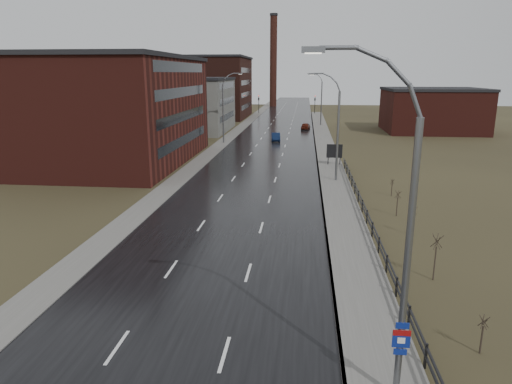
% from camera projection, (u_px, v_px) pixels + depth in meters
% --- Properties ---
extents(road, '(14.00, 300.00, 0.06)m').
position_uv_depth(road, '(271.00, 146.00, 72.92)').
color(road, black).
rests_on(road, ground).
extents(sidewalk_right, '(3.20, 180.00, 0.18)m').
position_uv_depth(sidewalk_right, '(334.00, 183.00, 47.97)').
color(sidewalk_right, '#595651').
rests_on(sidewalk_right, ground).
extents(curb_right, '(0.16, 180.00, 0.18)m').
position_uv_depth(curb_right, '(320.00, 183.00, 48.13)').
color(curb_right, slate).
rests_on(curb_right, ground).
extents(sidewalk_left, '(2.40, 260.00, 0.12)m').
position_uv_depth(sidewalk_left, '(220.00, 145.00, 73.76)').
color(sidewalk_left, '#595651').
rests_on(sidewalk_left, ground).
extents(warehouse_near, '(22.44, 28.56, 13.50)m').
position_uv_depth(warehouse_near, '(101.00, 109.00, 58.95)').
color(warehouse_near, '#471914').
rests_on(warehouse_near, ground).
extents(warehouse_mid, '(16.32, 20.40, 10.50)m').
position_uv_depth(warehouse_mid, '(188.00, 104.00, 90.77)').
color(warehouse_mid, slate).
rests_on(warehouse_mid, ground).
extents(warehouse_far, '(26.52, 24.48, 15.50)m').
position_uv_depth(warehouse_far, '(197.00, 87.00, 119.51)').
color(warehouse_far, '#331611').
rests_on(warehouse_far, ground).
extents(building_right, '(18.36, 16.32, 8.50)m').
position_uv_depth(building_right, '(432.00, 110.00, 89.90)').
color(building_right, '#471914').
rests_on(building_right, ground).
extents(smokestack, '(2.70, 2.70, 30.70)m').
position_uv_depth(smokestack, '(273.00, 60.00, 156.22)').
color(smokestack, '#331611').
rests_on(smokestack, ground).
extents(streetlight_main, '(3.91, 0.29, 12.11)m').
position_uv_depth(streetlight_main, '(399.00, 240.00, 14.72)').
color(streetlight_main, slate).
rests_on(streetlight_main, ground).
extents(streetlight_right_mid, '(3.36, 0.28, 11.35)m').
position_uv_depth(streetlight_right_mid, '(335.00, 127.00, 47.49)').
color(streetlight_right_mid, slate).
rests_on(streetlight_right_mid, ground).
extents(streetlight_left, '(3.36, 0.28, 11.35)m').
position_uv_depth(streetlight_left, '(225.00, 108.00, 74.17)').
color(streetlight_left, slate).
rests_on(streetlight_left, ground).
extents(streetlight_right_far, '(3.36, 0.28, 11.35)m').
position_uv_depth(streetlight_right_far, '(320.00, 99.00, 99.44)').
color(streetlight_right_far, slate).
rests_on(streetlight_right_far, ground).
extents(guardrail, '(0.10, 53.05, 1.10)m').
position_uv_depth(guardrail, '(374.00, 231.00, 31.58)').
color(guardrail, black).
rests_on(guardrail, ground).
extents(shrub_b, '(0.42, 0.44, 1.72)m').
position_uv_depth(shrub_b, '(482.00, 334.00, 18.72)').
color(shrub_b, '#382D23').
rests_on(shrub_b, ground).
extents(shrub_c, '(0.64, 0.67, 2.70)m').
position_uv_depth(shrub_c, '(435.00, 256.00, 25.33)').
color(shrub_c, '#382D23').
rests_on(shrub_c, ground).
extents(shrub_d, '(0.52, 0.54, 2.17)m').
position_uv_depth(shrub_d, '(413.00, 220.00, 32.47)').
color(shrub_d, '#382D23').
rests_on(shrub_d, ground).
extents(shrub_e, '(0.51, 0.53, 2.12)m').
position_uv_depth(shrub_e, '(397.00, 203.00, 36.89)').
color(shrub_e, '#382D23').
rests_on(shrub_e, ground).
extents(shrub_f, '(0.40, 0.42, 1.66)m').
position_uv_depth(shrub_f, '(392.00, 187.00, 42.98)').
color(shrub_f, '#382D23').
rests_on(shrub_f, ground).
extents(billboard, '(1.94, 0.17, 2.74)m').
position_uv_depth(billboard, '(334.00, 152.00, 56.77)').
color(billboard, black).
rests_on(billboard, ground).
extents(traffic_light_left, '(0.58, 2.73, 5.30)m').
position_uv_depth(traffic_light_left, '(259.00, 97.00, 130.31)').
color(traffic_light_left, black).
rests_on(traffic_light_left, ground).
extents(traffic_light_right, '(0.58, 2.73, 5.30)m').
position_uv_depth(traffic_light_right, '(315.00, 98.00, 128.67)').
color(traffic_light_right, black).
rests_on(traffic_light_right, ground).
extents(car_near, '(1.84, 4.29, 1.37)m').
position_uv_depth(car_near, '(276.00, 137.00, 77.89)').
color(car_near, '#0A1736').
rests_on(car_near, ground).
extents(car_far, '(2.08, 4.18, 1.37)m').
position_uv_depth(car_far, '(306.00, 126.00, 93.84)').
color(car_far, '#50180D').
rests_on(car_far, ground).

